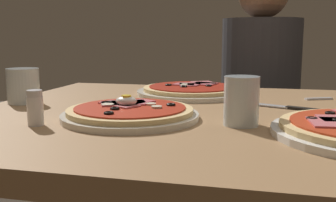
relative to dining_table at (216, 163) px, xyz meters
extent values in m
cube|color=#9E754C|center=(0.00, 0.00, 0.10)|extent=(1.10, 0.89, 0.04)
cylinder|color=brown|center=(-0.49, 0.38, -0.27)|extent=(0.07, 0.07, 0.70)
cylinder|color=silver|center=(-0.16, -0.12, 0.12)|extent=(0.28, 0.28, 0.01)
cylinder|color=#E5C17F|center=(-0.16, -0.12, 0.13)|extent=(0.26, 0.26, 0.01)
cylinder|color=#B72D19|center=(-0.16, -0.12, 0.14)|extent=(0.22, 0.22, 0.00)
torus|color=black|center=(-0.22, -0.09, 0.14)|extent=(0.02, 0.02, 0.00)
torus|color=black|center=(-0.18, -0.20, 0.14)|extent=(0.02, 0.02, 0.00)
torus|color=black|center=(-0.18, -0.15, 0.14)|extent=(0.02, 0.02, 0.00)
torus|color=black|center=(-0.09, -0.08, 0.14)|extent=(0.02, 0.02, 0.00)
cube|color=#D16B70|center=(-0.19, -0.11, 0.14)|extent=(0.09, 0.08, 0.00)
cube|color=#C65B66|center=(-0.16, -0.07, 0.14)|extent=(0.07, 0.09, 0.00)
cube|color=#C65B66|center=(-0.19, -0.09, 0.14)|extent=(0.11, 0.10, 0.00)
cube|color=#D16B70|center=(-0.19, -0.09, 0.14)|extent=(0.09, 0.07, 0.00)
cylinder|color=beige|center=(-0.13, -0.09, 0.14)|extent=(0.02, 0.02, 0.00)
cylinder|color=beige|center=(-0.11, -0.12, 0.14)|extent=(0.02, 0.02, 0.00)
cylinder|color=beige|center=(-0.21, -0.12, 0.14)|extent=(0.03, 0.03, 0.00)
ellipsoid|color=white|center=(-0.17, -0.11, 0.15)|extent=(0.04, 0.03, 0.02)
cylinder|color=yellow|center=(-0.17, -0.11, 0.16)|extent=(0.02, 0.02, 0.00)
torus|color=black|center=(0.18, -0.16, 0.14)|extent=(0.02, 0.02, 0.00)
torus|color=black|center=(0.22, -0.10, 0.14)|extent=(0.02, 0.02, 0.00)
cube|color=#D16B70|center=(0.20, -0.19, 0.14)|extent=(0.06, 0.08, 0.00)
cylinder|color=silver|center=(-0.10, 0.25, 0.12)|extent=(0.31, 0.31, 0.01)
cylinder|color=#E5C17F|center=(-0.10, 0.25, 0.13)|extent=(0.28, 0.28, 0.01)
cylinder|color=#A82314|center=(-0.10, 0.25, 0.14)|extent=(0.24, 0.24, 0.00)
torus|color=black|center=(-0.05, 0.25, 0.14)|extent=(0.02, 0.02, 0.00)
torus|color=black|center=(-0.12, 0.22, 0.14)|extent=(0.02, 0.02, 0.00)
torus|color=black|center=(-0.05, 0.30, 0.14)|extent=(0.02, 0.02, 0.00)
torus|color=black|center=(-0.17, 0.24, 0.14)|extent=(0.02, 0.02, 0.00)
cube|color=#C65B66|center=(-0.12, 0.27, 0.14)|extent=(0.08, 0.06, 0.00)
cube|color=#D16B70|center=(-0.12, 0.27, 0.14)|extent=(0.06, 0.09, 0.00)
cube|color=#C65B66|center=(-0.07, 0.30, 0.14)|extent=(0.08, 0.08, 0.00)
cube|color=#D16B70|center=(-0.08, 0.33, 0.14)|extent=(0.09, 0.09, 0.00)
cylinder|color=beige|center=(-0.12, 0.25, 0.14)|extent=(0.02, 0.02, 0.00)
cylinder|color=beige|center=(-0.13, 0.27, 0.14)|extent=(0.02, 0.02, 0.00)
cylinder|color=silver|center=(-0.48, 0.01, 0.16)|extent=(0.08, 0.08, 0.09)
cylinder|color=silver|center=(-0.48, 0.01, 0.15)|extent=(0.07, 0.07, 0.06)
cylinder|color=silver|center=(0.06, -0.12, 0.16)|extent=(0.07, 0.07, 0.09)
cylinder|color=silver|center=(0.06, -0.12, 0.13)|extent=(0.06, 0.06, 0.03)
cube|color=silver|center=(0.24, 0.23, 0.12)|extent=(0.07, 0.04, 0.00)
cube|color=silver|center=(0.11, 0.10, 0.12)|extent=(0.11, 0.06, 0.00)
cube|color=black|center=(0.19, 0.06, 0.12)|extent=(0.09, 0.05, 0.01)
cylinder|color=white|center=(-0.32, -0.21, 0.14)|extent=(0.03, 0.03, 0.05)
cylinder|color=silver|center=(-0.32, -0.21, 0.18)|extent=(0.03, 0.03, 0.01)
cylinder|color=black|center=(0.09, 0.80, -0.40)|extent=(0.29, 0.29, 0.46)
cylinder|color=#38383D|center=(0.09, 0.80, 0.09)|extent=(0.32, 0.32, 0.52)
camera|label=1|loc=(0.09, -0.86, 0.28)|focal=42.25mm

